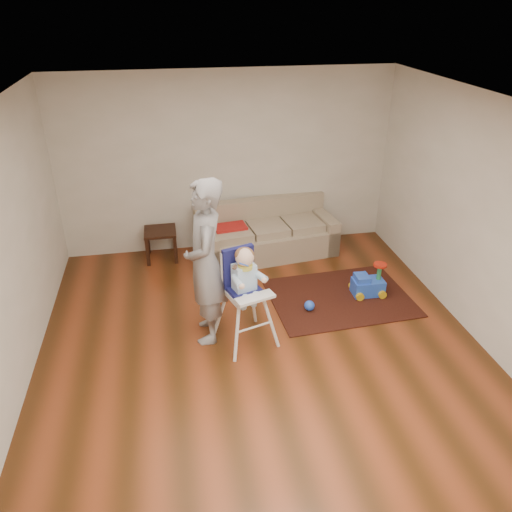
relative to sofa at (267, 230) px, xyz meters
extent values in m
plane|color=#44240E|center=(-0.52, -2.30, -0.40)|extent=(5.50, 5.50, 0.00)
cube|color=beige|center=(-0.52, 0.45, 0.95)|extent=(5.00, 0.04, 2.70)
cube|color=beige|center=(-3.02, -2.30, 0.95)|extent=(0.04, 5.50, 2.70)
cube|color=beige|center=(1.98, -2.30, 0.95)|extent=(0.04, 5.50, 2.70)
cube|color=white|center=(-0.52, -2.30, 2.30)|extent=(5.00, 5.50, 0.04)
cube|color=#AE1B18|center=(-0.56, -0.05, 0.13)|extent=(0.51, 0.36, 0.04)
cube|color=black|center=(0.71, -1.42, -0.39)|extent=(1.89, 1.46, 0.01)
sphere|color=blue|center=(0.22, -1.65, -0.32)|extent=(0.13, 0.13, 0.13)
cylinder|color=blue|center=(-0.74, -2.20, 0.68)|extent=(0.05, 0.12, 0.01)
imported|color=gray|center=(-1.08, -1.90, 0.57)|extent=(0.51, 0.73, 1.94)
camera|label=1|loc=(-1.42, -6.74, 3.20)|focal=35.00mm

